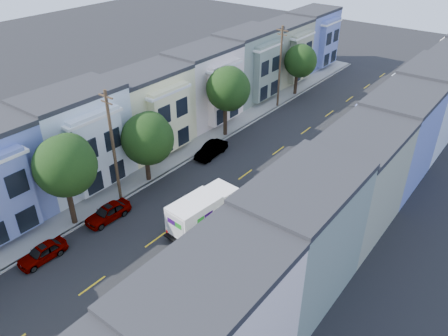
% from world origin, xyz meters
% --- Properties ---
extents(ground, '(160.00, 160.00, 0.00)m').
position_xyz_m(ground, '(0.00, 0.00, 0.00)').
color(ground, black).
rests_on(ground, ground).
extents(road_slab, '(12.00, 70.00, 0.02)m').
position_xyz_m(road_slab, '(0.00, 15.00, 0.01)').
color(road_slab, black).
rests_on(road_slab, ground).
extents(curb_left, '(0.30, 70.00, 0.15)m').
position_xyz_m(curb_left, '(-6.05, 15.00, 0.07)').
color(curb_left, gray).
rests_on(curb_left, ground).
extents(curb_right, '(0.30, 70.00, 0.15)m').
position_xyz_m(curb_right, '(6.05, 15.00, 0.07)').
color(curb_right, gray).
rests_on(curb_right, ground).
extents(sidewalk_left, '(2.60, 70.00, 0.15)m').
position_xyz_m(sidewalk_left, '(-7.35, 15.00, 0.07)').
color(sidewalk_left, gray).
rests_on(sidewalk_left, ground).
extents(sidewalk_right, '(2.60, 70.00, 0.15)m').
position_xyz_m(sidewalk_right, '(7.35, 15.00, 0.07)').
color(sidewalk_right, gray).
rests_on(sidewalk_right, ground).
extents(centerline, '(0.12, 70.00, 0.01)m').
position_xyz_m(centerline, '(0.00, 15.00, 0.00)').
color(centerline, gold).
rests_on(centerline, ground).
extents(townhouse_row_left, '(5.00, 70.00, 8.50)m').
position_xyz_m(townhouse_row_left, '(-11.15, 15.00, 0.00)').
color(townhouse_row_left, '#A1A485').
rests_on(townhouse_row_left, ground).
extents(townhouse_row_right, '(5.00, 70.00, 8.50)m').
position_xyz_m(townhouse_row_right, '(11.15, 15.00, 0.00)').
color(townhouse_row_right, '#A1A485').
rests_on(townhouse_row_right, ground).
extents(tree_b, '(4.70, 4.70, 7.93)m').
position_xyz_m(tree_b, '(-6.30, -2.55, 5.55)').
color(tree_b, black).
rests_on(tree_b, ground).
extents(tree_c, '(4.70, 4.70, 6.83)m').
position_xyz_m(tree_c, '(-6.30, 5.66, 4.47)').
color(tree_c, black).
rests_on(tree_c, ground).
extents(tree_d, '(4.70, 4.70, 7.94)m').
position_xyz_m(tree_d, '(-6.30, 17.42, 5.56)').
color(tree_d, black).
rests_on(tree_d, ground).
extents(tree_e, '(4.27, 4.27, 6.87)m').
position_xyz_m(tree_e, '(-6.30, 33.01, 4.71)').
color(tree_e, black).
rests_on(tree_e, ground).
extents(tree_far_r, '(3.10, 3.10, 5.59)m').
position_xyz_m(tree_far_r, '(6.89, 28.77, 4.00)').
color(tree_far_r, black).
rests_on(tree_far_r, ground).
extents(utility_pole_near, '(1.60, 0.26, 10.00)m').
position_xyz_m(utility_pole_near, '(-6.30, 2.00, 5.15)').
color(utility_pole_near, '#42301E').
rests_on(utility_pole_near, ground).
extents(utility_pole_far, '(1.60, 0.26, 10.00)m').
position_xyz_m(utility_pole_far, '(-6.30, 28.00, 5.15)').
color(utility_pole_far, '#42301E').
rests_on(utility_pole_far, ground).
extents(fedex_truck, '(2.31, 6.01, 2.88)m').
position_xyz_m(fedex_truck, '(1.87, 3.50, 1.61)').
color(fedex_truck, white).
rests_on(fedex_truck, ground).
extents(lead_sedan, '(1.62, 3.87, 1.24)m').
position_xyz_m(lead_sedan, '(2.61, 9.71, 0.62)').
color(lead_sedan, black).
rests_on(lead_sedan, ground).
extents(parked_left_b, '(1.52, 3.80, 1.22)m').
position_xyz_m(parked_left_b, '(-4.90, -6.49, 0.61)').
color(parked_left_b, black).
rests_on(parked_left_b, ground).
extents(parked_left_c, '(1.74, 4.17, 1.33)m').
position_xyz_m(parked_left_c, '(-4.90, -0.49, 0.67)').
color(parked_left_c, '#BABBC2').
rests_on(parked_left_c, ground).
extents(parked_left_d, '(1.69, 4.16, 1.36)m').
position_xyz_m(parked_left_d, '(-4.90, 12.87, 0.68)').
color(parked_left_d, '#5D1416').
rests_on(parked_left_d, ground).
extents(parked_right_b, '(1.58, 4.12, 1.36)m').
position_xyz_m(parked_right_b, '(4.90, -3.57, 0.68)').
color(parked_right_b, white).
rests_on(parked_right_b, ground).
extents(parked_right_c, '(2.19, 4.84, 1.43)m').
position_xyz_m(parked_right_c, '(4.90, 18.18, 0.72)').
color(parked_right_c, black).
rests_on(parked_right_c, ground).
extents(parked_right_d, '(2.62, 5.02, 1.35)m').
position_xyz_m(parked_right_d, '(4.90, 27.84, 0.68)').
color(parked_right_d, black).
rests_on(parked_right_d, ground).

